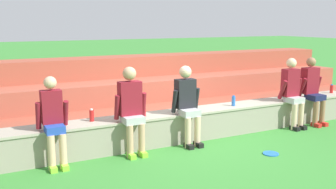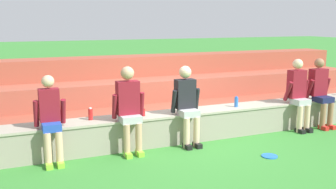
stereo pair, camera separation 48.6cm
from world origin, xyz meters
TOP-DOWN VIEW (x-y plane):
  - ground_plane at (0.00, 0.00)m, footprint 80.00×80.00m
  - stone_seating_wall at (0.00, 0.26)m, footprint 8.53×0.57m
  - brick_bleachers at (0.00, 2.20)m, footprint 10.91×2.38m
  - person_left_of_center at (-2.50, 0.00)m, footprint 0.49×0.53m
  - person_center at (-1.22, -0.02)m, footprint 0.56×0.50m
  - person_right_of_center at (-0.13, 0.00)m, footprint 0.54×0.54m
  - person_far_right at (2.39, -0.02)m, footprint 0.53×0.51m
  - person_rightmost_edge at (3.00, 0.01)m, footprint 0.55×0.56m
  - water_bottle_mid_right at (-1.81, 0.31)m, footprint 0.08×0.08m
  - water_bottle_mid_left at (1.05, 0.20)m, footprint 0.07×0.07m
  - plastic_cup_right_end at (-0.89, 0.24)m, footprint 0.08×0.08m
  - plastic_cup_middle at (2.71, 0.29)m, footprint 0.09×0.09m
  - frisbee at (0.85, -1.14)m, footprint 0.27×0.27m

SIDE VIEW (x-z plane):
  - ground_plane at x=0.00m, z-range 0.00..0.00m
  - frisbee at x=0.85m, z-range 0.00..0.02m
  - stone_seating_wall at x=0.00m, z-range 0.02..0.57m
  - brick_bleachers at x=0.00m, z-range -0.16..1.24m
  - plastic_cup_middle at x=2.71m, z-range 0.56..0.67m
  - plastic_cup_right_end at x=-0.89m, z-range 0.56..0.68m
  - water_bottle_mid_left at x=1.05m, z-range 0.55..0.76m
  - water_bottle_mid_right at x=-1.81m, z-range 0.55..0.76m
  - person_left_of_center at x=-2.50m, z-range 0.05..1.44m
  - person_right_of_center at x=-0.13m, z-range 0.07..1.50m
  - person_rightmost_edge at x=3.00m, z-range 0.06..1.51m
  - person_far_right at x=2.39m, z-range 0.06..1.52m
  - person_center at x=-1.22m, z-range 0.07..1.55m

